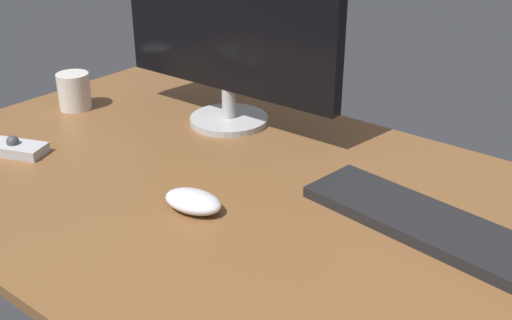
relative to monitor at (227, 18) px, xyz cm
name	(u,v)px	position (x,y,z in cm)	size (l,w,h in cm)	color
desk	(242,196)	(22.67, -22.61, -24.24)	(140.00, 84.00, 2.00)	brown
monitor	(227,18)	(0.00, 0.00, 0.00)	(54.53, 17.30, 42.22)	#B8B8B8
keyboard	(420,220)	(52.32, -13.60, -22.27)	(38.96, 12.66, 1.93)	black
computer_mouse	(193,201)	(20.49, -32.74, -21.60)	(10.57, 6.48, 3.27)	silver
media_remote	(2,146)	(-25.49, -39.85, -22.13)	(19.38, 12.17, 3.70)	#B7B7BC
coffee_mug	(74,91)	(-33.80, -15.76, -19.02)	(7.44, 7.44, 8.43)	silver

